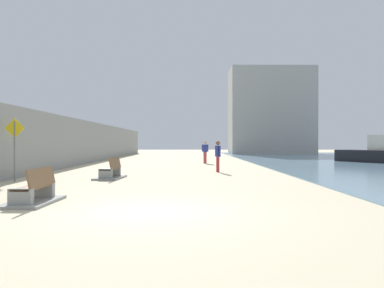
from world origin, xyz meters
TOP-DOWN VIEW (x-y plane):
  - ground_plane at (0.00, 18.00)m, footprint 120.00×120.00m
  - seawall at (-7.50, 18.00)m, footprint 0.80×64.00m
  - bench_near at (-3.33, 1.31)m, footprint 1.17×2.13m
  - bench_far at (-2.71, 8.39)m, footprint 1.25×2.18m
  - person_walking at (2.22, 20.85)m, footprint 0.53×0.24m
  - person_standing at (2.56, 12.06)m, footprint 0.30×0.49m
  - boat_nearest at (16.66, 21.39)m, footprint 5.42×6.98m
  - pedestrian_sign at (-6.57, 7.15)m, footprint 0.85×0.08m
  - harbor_building at (12.99, 46.00)m, footprint 12.00×6.00m

SIDE VIEW (x-z plane):
  - ground_plane at x=0.00m, z-range 0.00..0.00m
  - bench_near at x=-3.33m, z-range -0.26..0.72m
  - bench_far at x=-2.71m, z-range -0.26..0.72m
  - boat_nearest at x=16.66m, z-range -0.27..1.98m
  - person_standing at x=2.56m, z-range 0.15..1.92m
  - person_walking at x=2.22m, z-range 0.16..1.94m
  - pedestrian_sign at x=-6.57m, z-range 0.33..3.05m
  - seawall at x=-7.50m, z-range 0.00..3.38m
  - harbor_building at x=12.99m, z-range 0.00..12.50m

